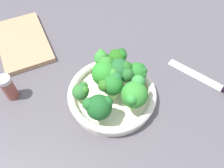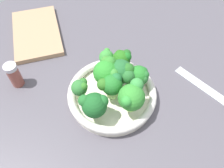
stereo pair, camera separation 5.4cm
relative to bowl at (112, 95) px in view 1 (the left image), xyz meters
The scene contains 14 objects.
ground_plane 4.07cm from the bowl, 155.57° to the left, with size 130.00×130.00×2.50cm, color #524D56.
bowl is the anchor object (origin of this frame).
broccoli_floret_0 9.89cm from the bowl, 98.35° to the left, with size 6.63×6.18×6.98cm.
broccoli_floret_1 9.17cm from the bowl, 123.11° to the right, with size 5.58×5.45×6.31cm.
broccoli_floret_2 10.04cm from the bowl, 69.50° to the right, with size 5.05×5.32×6.50cm.
broccoli_floret_3 7.21cm from the bowl, 24.28° to the right, with size 7.07×7.13×7.80cm.
broccoli_floret_4 9.61cm from the bowl, behind, with size 6.54×7.92×8.20cm.
broccoli_floret_5 6.47cm from the bowl, 116.71° to the left, with size 5.64×5.96×7.22cm.
broccoli_floret_6 10.59cm from the bowl, 40.21° to the right, with size 4.13×4.38×5.06cm.
broccoli_floret_7 7.22cm from the bowl, 92.53° to the right, with size 7.63×6.54×7.35cm.
broccoli_floret_8 9.78cm from the bowl, 51.90° to the left, with size 4.18×4.66×5.90cm.
knife 31.81cm from the bowl, 143.21° to the right, with size 26.70×5.60×1.50cm.
cutting_board 37.06cm from the bowl, ahead, with size 25.38×15.22×1.60cm, color tan.
pepper_shaker 27.80cm from the bowl, 29.27° to the left, with size 3.55×3.55×7.90cm.
Camera 1 is at (-15.47, 28.53, 53.74)cm, focal length 36.67 mm.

